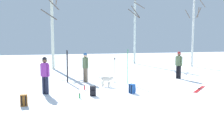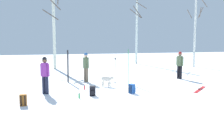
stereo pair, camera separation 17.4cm
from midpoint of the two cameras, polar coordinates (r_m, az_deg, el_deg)
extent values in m
plane|color=white|center=(11.57, 3.17, -5.80)|extent=(60.00, 60.00, 0.00)
cylinder|color=black|center=(16.89, 15.07, -0.52)|extent=(0.16, 0.16, 0.82)
cylinder|color=black|center=(17.00, 14.59, -0.46)|extent=(0.16, 0.16, 0.82)
cylinder|color=#566B47|center=(16.87, 14.90, 1.93)|extent=(0.34, 0.34, 0.62)
sphere|color=#997051|center=(16.84, 14.95, 3.36)|extent=(0.22, 0.22, 0.22)
sphere|color=#B22626|center=(16.84, 14.96, 3.56)|extent=(0.21, 0.21, 0.21)
cylinder|color=#566B47|center=(16.75, 15.47, 1.81)|extent=(0.10, 0.10, 0.56)
cylinder|color=#566B47|center=(17.00, 14.34, 1.92)|extent=(0.10, 0.10, 0.56)
cylinder|color=#72604C|center=(15.20, -5.17, -1.13)|extent=(0.16, 0.16, 0.82)
cylinder|color=#72604C|center=(15.35, -5.55, -1.06)|extent=(0.16, 0.16, 0.82)
cylinder|color=#566B47|center=(15.19, -5.39, 1.59)|extent=(0.34, 0.34, 0.62)
sphere|color=beige|center=(15.15, -5.41, 3.18)|extent=(0.22, 0.22, 0.22)
sphere|color=#265999|center=(15.15, -5.41, 3.40)|extent=(0.21, 0.21, 0.21)
cylinder|color=#566B47|center=(15.02, -4.93, 1.46)|extent=(0.10, 0.10, 0.56)
cylinder|color=#566B47|center=(15.36, -5.83, 1.58)|extent=(0.10, 0.10, 0.56)
cylinder|color=#1E2338|center=(12.30, -13.66, -3.26)|extent=(0.16, 0.16, 0.82)
cylinder|color=#1E2338|center=(12.43, -14.28, -3.18)|extent=(0.16, 0.16, 0.82)
cylinder|color=purple|center=(12.26, -14.07, 0.10)|extent=(0.34, 0.34, 0.62)
sphere|color=brown|center=(12.22, -14.13, 2.05)|extent=(0.22, 0.22, 0.22)
sphere|color=black|center=(12.21, -14.14, 2.34)|extent=(0.21, 0.21, 0.21)
cylinder|color=purple|center=(12.12, -13.34, -0.05)|extent=(0.10, 0.10, 0.56)
cylinder|color=purple|center=(12.40, -14.78, 0.06)|extent=(0.10, 0.10, 0.56)
ellipsoid|color=beige|center=(13.82, -0.92, -1.93)|extent=(0.59, 0.56, 0.26)
sphere|color=beige|center=(13.66, 0.32, -1.76)|extent=(0.18, 0.18, 0.18)
ellipsoid|color=beige|center=(13.63, 0.55, -1.86)|extent=(0.11, 0.11, 0.06)
cylinder|color=beige|center=(13.98, -2.18, -1.50)|extent=(0.17, 0.15, 0.17)
cylinder|color=beige|center=(13.84, -0.05, -3.05)|extent=(0.07, 0.07, 0.28)
cylinder|color=beige|center=(13.71, -0.35, -3.15)|extent=(0.07, 0.07, 0.28)
cylinder|color=beige|center=(14.03, -1.46, -2.92)|extent=(0.07, 0.07, 0.28)
cylinder|color=beige|center=(13.90, -1.77, -3.01)|extent=(0.07, 0.07, 0.28)
cube|color=green|center=(14.43, 3.88, 0.53)|extent=(0.08, 0.13, 1.86)
cube|color=green|center=(14.36, 3.91, 4.39)|extent=(0.04, 0.06, 0.10)
cube|color=green|center=(14.49, 3.92, 0.56)|extent=(0.08, 0.13, 1.86)
cube|color=green|center=(14.42, 3.95, 4.40)|extent=(0.04, 0.06, 0.10)
cube|color=black|center=(15.26, -9.23, 0.65)|extent=(0.07, 0.09, 1.78)
cube|color=black|center=(15.19, -9.30, 4.14)|extent=(0.05, 0.06, 0.10)
cube|color=black|center=(15.21, -9.35, 0.63)|extent=(0.07, 0.09, 1.78)
cube|color=black|center=(15.14, -9.42, 4.13)|extent=(0.05, 0.06, 0.10)
cube|color=red|center=(13.78, 19.21, -4.06)|extent=(1.40, 1.39, 0.02)
cube|color=#333338|center=(13.82, 19.26, -3.93)|extent=(0.13, 0.13, 0.03)
cube|color=red|center=(13.80, 18.81, -4.02)|extent=(1.40, 1.39, 0.02)
cube|color=#333338|center=(13.84, 18.86, -3.89)|extent=(0.13, 0.13, 0.03)
cylinder|color=#B2B2BC|center=(14.68, 0.96, -0.31)|extent=(0.02, 0.10, 1.37)
cylinder|color=black|center=(14.60, 0.97, 2.55)|extent=(0.04, 0.04, 0.10)
cylinder|color=black|center=(14.77, 0.96, -2.68)|extent=(0.07, 0.07, 0.01)
cylinder|color=#B2B2BC|center=(14.53, 1.12, -0.39)|extent=(0.02, 0.10, 1.37)
cylinder|color=black|center=(14.45, 1.12, 2.50)|extent=(0.04, 0.04, 0.10)
cylinder|color=black|center=(14.62, 1.11, -2.78)|extent=(0.07, 0.07, 0.01)
cube|color=#1E4C99|center=(12.18, 4.75, -4.09)|extent=(0.29, 0.32, 0.44)
cube|color=#1E4C99|center=(12.28, 5.20, -4.32)|extent=(0.13, 0.20, 0.20)
cube|color=black|center=(12.05, 4.58, -4.21)|extent=(0.04, 0.04, 0.37)
cube|color=black|center=(12.15, 4.12, -4.11)|extent=(0.04, 0.04, 0.37)
cube|color=black|center=(11.67, -3.87, -4.58)|extent=(0.28, 0.23, 0.44)
cube|color=black|center=(11.56, -3.82, -5.03)|extent=(0.20, 0.08, 0.20)
cube|color=black|center=(11.78, -4.25, -4.47)|extent=(0.04, 0.03, 0.37)
cube|color=black|center=(11.79, -3.56, -4.46)|extent=(0.04, 0.03, 0.37)
cube|color=#99591E|center=(10.51, -18.39, -6.24)|extent=(0.26, 0.20, 0.44)
cube|color=#99591E|center=(10.65, -18.33, -6.43)|extent=(0.20, 0.06, 0.20)
cube|color=black|center=(10.39, -18.04, -6.38)|extent=(0.04, 0.02, 0.37)
cube|color=black|center=(10.40, -18.83, -6.40)|extent=(0.04, 0.02, 0.37)
cylinder|color=red|center=(13.03, -5.63, -3.88)|extent=(0.06, 0.06, 0.21)
cylinder|color=black|center=(13.00, -5.64, -3.37)|extent=(0.04, 0.04, 0.02)
cylinder|color=green|center=(11.27, -6.76, -5.66)|extent=(0.07, 0.07, 0.20)
cylinder|color=black|center=(11.25, -6.76, -5.11)|extent=(0.05, 0.05, 0.02)
cylinder|color=silver|center=(21.99, -12.35, 8.64)|extent=(0.24, 0.24, 6.46)
cylinder|color=brown|center=(21.71, -12.16, 13.88)|extent=(0.94, 0.31, 0.90)
cylinder|color=brown|center=(21.47, -13.08, 11.71)|extent=(1.25, 0.61, 0.88)
cylinder|color=silver|center=(26.07, 5.61, 9.35)|extent=(0.20, 0.20, 7.24)
cylinder|color=brown|center=(25.61, 5.38, 12.22)|extent=(1.02, 0.66, 0.92)
cylinder|color=brown|center=(25.76, 5.80, 12.54)|extent=(0.90, 0.23, 1.19)
cylinder|color=brown|center=(25.74, 6.62, 13.88)|extent=(1.27, 0.53, 0.58)
cylinder|color=white|center=(24.28, 17.91, 8.52)|extent=(0.17, 0.17, 6.65)
cylinder|color=brown|center=(24.40, 18.96, 11.86)|extent=(0.43, 0.75, 0.81)
cylinder|color=brown|center=(24.14, 19.63, 13.79)|extent=(1.24, 0.78, 0.73)
cylinder|color=brown|center=(24.55, 18.99, 11.72)|extent=(0.17, 0.92, 0.87)
cylinder|color=brown|center=(24.16, 16.79, 11.69)|extent=(0.26, 1.13, 0.84)
camera|label=1|loc=(0.09, -89.61, 0.05)|focal=41.81mm
camera|label=2|loc=(0.09, 90.39, -0.05)|focal=41.81mm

